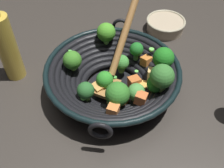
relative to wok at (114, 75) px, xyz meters
name	(u,v)px	position (x,y,z in m)	size (l,w,h in m)	color
ground_plane	(112,89)	(0.00, 0.00, -0.06)	(4.00, 4.00, 0.00)	#332D28
wok	(114,75)	(0.00, 0.00, 0.00)	(0.36, 0.39, 0.25)	black
cooking_oil_bottle	(7,46)	(-0.27, 0.10, 0.05)	(0.05, 0.05, 0.26)	gold
prep_bowl	(165,25)	(0.21, 0.25, -0.03)	(0.13, 0.13, 0.04)	tan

